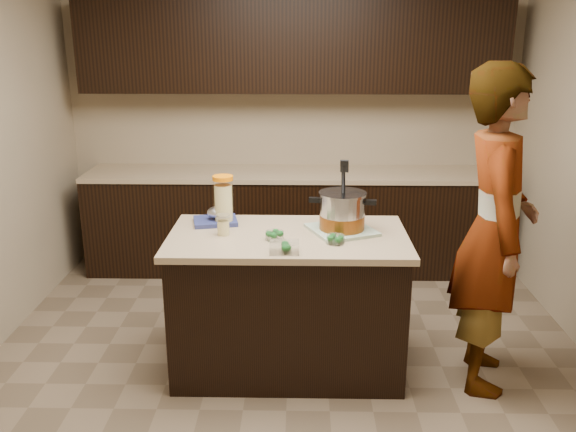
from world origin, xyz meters
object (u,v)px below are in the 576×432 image
Objects in this scene: stock_pot at (342,213)px; lemonade_pitcher at (224,202)px; island at (288,302)px; person at (494,231)px.

lemonade_pitcher is at bearing 177.98° from stock_pot.
island is 0.75× the size of person.
person is at bearing -10.79° from lemonade_pitcher.
person is (1.63, -0.31, -0.08)m from lemonade_pitcher.
lemonade_pitcher reaches higher than island.
person is (0.88, -0.18, -0.05)m from stock_pot.
stock_pot is (0.33, 0.07, 0.57)m from island.
person reaches higher than island.
person reaches higher than stock_pot.
lemonade_pitcher is 1.66m from person.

